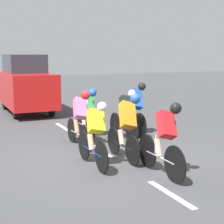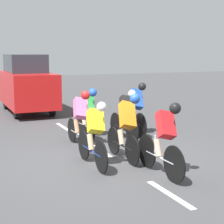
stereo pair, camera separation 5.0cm
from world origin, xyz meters
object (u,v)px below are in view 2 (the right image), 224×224
Objects in this scene: cyclist_red at (164,137)px; cyclist_black at (126,114)px; cyclist_yellow at (94,133)px; support_car at (27,84)px; cyclist_orange at (126,125)px; cyclist_blue at (135,107)px; cyclist_green at (87,111)px; cyclist_pink at (80,117)px.

cyclist_red is 1.00× the size of cyclist_black.
support_car is at bearing -91.14° from cyclist_yellow.
cyclist_orange is 7.80m from support_car.
cyclist_blue is at bearing -108.91° from cyclist_red.
cyclist_yellow is 1.00× the size of cyclist_blue.
cyclist_red is (-0.21, 1.26, -0.04)m from cyclist_orange.
cyclist_green is at bearing -87.02° from cyclist_red.
cyclist_pink is at bearing -75.30° from cyclist_red.
support_car is (-0.16, -7.93, 0.41)m from cyclist_yellow.
cyclist_green is (-0.55, -0.95, -0.02)m from cyclist_pink.
cyclist_yellow is 0.41× the size of support_car.
cyclist_orange is 1.28m from cyclist_red.
cyclist_pink is 0.95× the size of cyclist_red.
cyclist_green reaches higher than cyclist_yellow.
cyclist_black is (-1.64, -1.86, -0.00)m from cyclist_yellow.
cyclist_black reaches higher than cyclist_green.
cyclist_orange is 2.54m from cyclist_green.
cyclist_yellow is at bearing 11.43° from cyclist_orange.
support_car reaches higher than cyclist_black.
cyclist_pink is at bearing 59.90° from cyclist_green.
cyclist_blue reaches higher than cyclist_green.
cyclist_black is (-0.60, -2.95, -0.04)m from cyclist_red.
cyclist_pink is 1.36m from cyclist_black.
cyclist_orange is at bearing -168.57° from cyclist_yellow.
cyclist_black is 0.42× the size of support_car.
cyclist_blue reaches higher than cyclist_red.
cyclist_blue is at bearing -160.26° from cyclist_pink.
support_car is at bearing -88.78° from cyclist_pink.
cyclist_pink is at bearing 19.74° from cyclist_blue.
cyclist_red is 1.02× the size of cyclist_blue.
cyclist_orange is at bearing 89.82° from cyclist_green.
cyclist_yellow is at bearing 47.53° from cyclist_blue.
cyclist_orange is 2.70m from cyclist_blue.
cyclist_blue is at bearing -121.82° from cyclist_orange.
cyclist_pink is 1.78m from cyclist_yellow.
cyclist_pink reaches higher than cyclist_yellow.
support_car reaches higher than cyclist_yellow.
cyclist_red is at bearing 99.28° from cyclist_orange.
cyclist_blue is at bearing -132.47° from cyclist_yellow.
cyclist_orange is 0.40× the size of support_car.
support_car is at bearing -85.04° from cyclist_orange.
cyclist_pink is 6.18m from support_car.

